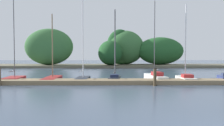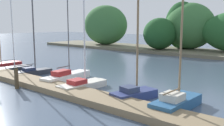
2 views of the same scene
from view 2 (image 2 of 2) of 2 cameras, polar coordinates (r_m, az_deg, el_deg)
The scene contains 10 objects.
dock_pier at distance 17.67m, azimuth -15.92°, elevation -4.37°, with size 27.09×1.80×0.35m.
far_shore at distance 36.84m, azimuth 16.95°, elevation 6.82°, with size 53.48×8.58×7.10m.
sailboat_1 at distance 26.47m, azimuth -23.56°, elevation -0.21°, with size 1.18×4.32×6.08m.
sailboat_2 at distance 23.92m, azimuth -20.97°, elevation -0.77°, with size 1.14×3.35×8.09m.
sailboat_3 at distance 21.53m, azimuth -16.93°, elevation -1.44°, with size 1.20×3.18×6.48m.
sailboat_4 at distance 18.78m, azimuth -9.83°, elevation -2.82°, with size 1.53×4.48×7.37m.
sailboat_5 at distance 16.34m, azimuth -6.38°, elevation -4.54°, with size 1.25×3.57×6.85m.
sailboat_6 at distance 14.17m, azimuth 5.15°, elevation -6.18°, with size 1.65×2.93×7.05m.
sailboat_7 at distance 12.99m, azimuth 14.25°, elevation -8.17°, with size 1.27×3.50×6.13m.
mooring_piling_1 at distance 17.30m, azimuth -20.42°, elevation -3.11°, with size 0.28×0.28×1.38m.
Camera 2 is at (14.38, 3.67, 4.15)m, focal length 41.26 mm.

